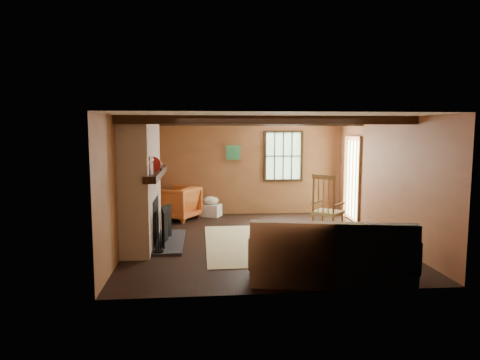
{
  "coord_description": "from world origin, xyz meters",
  "views": [
    {
      "loc": [
        -1.14,
        -8.16,
        2.16
      ],
      "look_at": [
        -0.34,
        0.4,
        1.16
      ],
      "focal_mm": 32.0,
      "sensor_mm": 36.0,
      "label": 1
    }
  ],
  "objects": [
    {
      "name": "fireplace",
      "position": [
        -2.23,
        -0.0,
        1.1
      ],
      "size": [
        1.02,
        2.3,
        2.4
      ],
      "color": "#954239",
      "rests_on": "ground"
    },
    {
      "name": "sofa",
      "position": [
        0.72,
        -2.31,
        0.33
      ],
      "size": [
        2.44,
        1.43,
        0.93
      ],
      "rotation": [
        0.0,
        0.0,
        -0.19
      ],
      "color": "silver",
      "rests_on": "ground"
    },
    {
      "name": "room_envelope",
      "position": [
        0.22,
        0.26,
        1.63
      ],
      "size": [
        5.02,
        5.52,
        2.44
      ],
      "color": "brown",
      "rests_on": "ground"
    },
    {
      "name": "rocking_chair",
      "position": [
        1.42,
        0.2,
        0.55
      ],
      "size": [
        0.99,
        1.02,
        1.3
      ],
      "rotation": [
        0.0,
        0.0,
        2.41
      ],
      "color": "tan",
      "rests_on": "ground"
    },
    {
      "name": "armchair",
      "position": [
        -1.69,
        2.21,
        0.4
      ],
      "size": [
        1.21,
        1.2,
        0.81
      ],
      "primitive_type": "imported",
      "rotation": [
        0.0,
        0.0,
        -2.11
      ],
      "color": "#BF6026",
      "rests_on": "ground"
    },
    {
      "name": "ground",
      "position": [
        0.0,
        0.0,
        0.0
      ],
      "size": [
        5.5,
        5.5,
        0.0
      ],
      "primitive_type": "plane",
      "color": "black",
      "rests_on": "ground"
    },
    {
      "name": "laundry_basket",
      "position": [
        -0.9,
        2.51,
        0.15
      ],
      "size": [
        0.61,
        0.55,
        0.3
      ],
      "primitive_type": "cube",
      "rotation": [
        0.0,
        0.0,
        -0.41
      ],
      "color": "white",
      "rests_on": "ground"
    },
    {
      "name": "firewood_pile",
      "position": [
        -2.06,
        2.59,
        0.12
      ],
      "size": [
        0.64,
        0.12,
        0.23
      ],
      "color": "brown",
      "rests_on": "ground"
    },
    {
      "name": "rug",
      "position": [
        0.2,
        -0.2,
        0.0
      ],
      "size": [
        2.5,
        3.0,
        0.01
      ],
      "primitive_type": "cube",
      "color": "beige",
      "rests_on": "ground"
    },
    {
      "name": "basket_pillow",
      "position": [
        -0.9,
        2.51,
        0.4
      ],
      "size": [
        0.45,
        0.37,
        0.21
      ],
      "primitive_type": "ellipsoid",
      "rotation": [
        0.0,
        0.0,
        0.11
      ],
      "color": "silver",
      "rests_on": "laundry_basket"
    }
  ]
}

